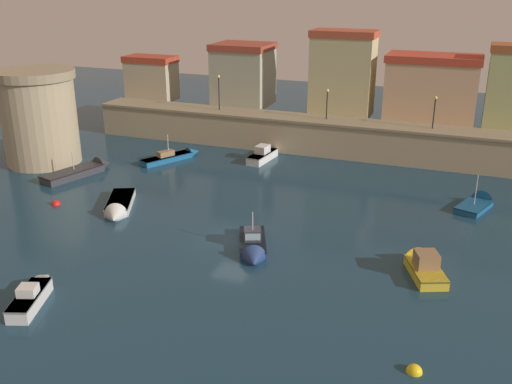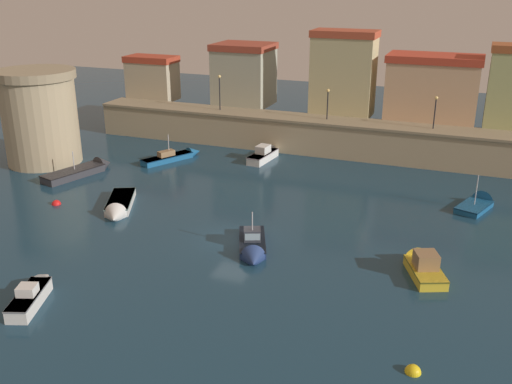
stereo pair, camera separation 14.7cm
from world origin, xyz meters
name	(u,v)px [view 1 (the left image)]	position (x,y,z in m)	size (l,w,h in m)	color
ground_plane	(232,240)	(0.00, 0.00, 0.00)	(124.75, 124.75, 0.00)	#19384C
quay_wall	(318,135)	(0.00, 22.60, 1.78)	(49.60, 3.92, 3.54)	tan
old_town_backdrop	(350,80)	(2.11, 26.55, 6.90)	(46.02, 5.55, 8.68)	tan
fortress_tower	(39,117)	(-24.02, 9.70, 4.54)	(7.48, 7.48, 8.97)	tan
quay_lamp_0	(219,87)	(-11.09, 22.60, 6.00)	(0.32, 0.32, 3.74)	black
quay_lamp_1	(327,99)	(0.74, 22.60, 5.61)	(0.32, 0.32, 3.06)	black
quay_lamp_2	(435,107)	(11.09, 22.60, 5.62)	(0.32, 0.32, 3.09)	black
moored_boat_0	(478,203)	(15.83, 12.76, 0.25)	(3.20, 4.72, 3.50)	#195689
moored_boat_1	(175,156)	(-12.60, 15.03, 0.35)	(4.19, 6.55, 3.01)	#195689
moored_boat_2	(265,154)	(-4.29, 18.49, 0.52)	(1.96, 5.61, 1.82)	white
moored_boat_3	(118,207)	(-10.25, 1.59, 0.33)	(4.20, 6.31, 1.70)	silver
moored_boat_4	(422,264)	(12.79, 0.10, 0.49)	(3.33, 4.88, 2.08)	gold
moored_boat_5	(84,170)	(-18.33, 8.13, 0.37)	(3.75, 7.33, 2.88)	#333338
moored_boat_6	(253,248)	(2.06, -1.25, 0.36)	(3.64, 5.61, 3.17)	navy
moored_boat_7	(34,294)	(-7.25, -11.32, 0.48)	(2.74, 4.94, 1.50)	silver
mooring_buoy_0	(56,205)	(-15.72, 1.00, 0.00)	(0.72, 0.72, 0.72)	red
mooring_buoy_1	(414,372)	(13.51, -10.02, 0.00)	(0.76, 0.76, 0.76)	yellow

